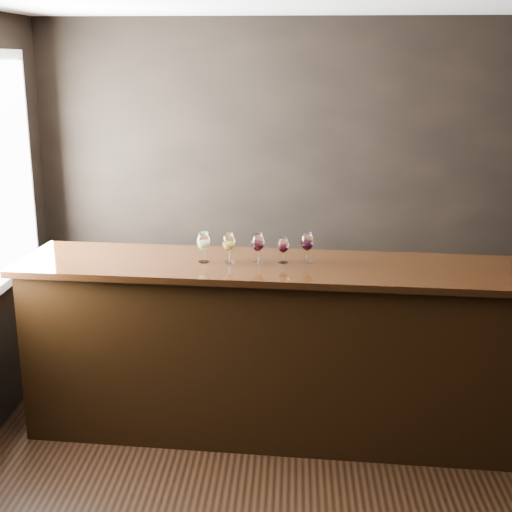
# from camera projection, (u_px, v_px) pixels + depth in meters

# --- Properties ---
(room_shell) EXTENTS (5.02, 4.52, 2.81)m
(room_shell) POSITION_uv_depth(u_px,v_px,m) (342.00, 200.00, 3.52)
(room_shell) COLOR black
(room_shell) RESTS_ON ground
(bar_counter) EXTENTS (3.34, 0.95, 1.15)m
(bar_counter) POSITION_uv_depth(u_px,v_px,m) (275.00, 352.00, 4.81)
(bar_counter) COLOR black
(bar_counter) RESTS_ON ground
(bar_top) EXTENTS (3.45, 1.03, 0.04)m
(bar_top) POSITION_uv_depth(u_px,v_px,m) (276.00, 267.00, 4.65)
(bar_top) COLOR black
(bar_top) RESTS_ON bar_counter
(back_bar_shelf) EXTENTS (2.21, 0.40, 0.80)m
(back_bar_shelf) POSITION_uv_depth(u_px,v_px,m) (362.00, 328.00, 5.72)
(back_bar_shelf) COLOR black
(back_bar_shelf) RESTS_ON ground
(glass_white) EXTENTS (0.09, 0.09, 0.20)m
(glass_white) POSITION_uv_depth(u_px,v_px,m) (203.00, 242.00, 4.64)
(glass_white) COLOR white
(glass_white) RESTS_ON bar_top
(glass_amber) EXTENTS (0.08, 0.08, 0.20)m
(glass_amber) POSITION_uv_depth(u_px,v_px,m) (229.00, 243.00, 4.63)
(glass_amber) COLOR white
(glass_amber) RESTS_ON bar_top
(glass_red_a) EXTENTS (0.08, 0.08, 0.20)m
(glass_red_a) POSITION_uv_depth(u_px,v_px,m) (258.00, 243.00, 4.62)
(glass_red_a) COLOR white
(glass_red_a) RESTS_ON bar_top
(glass_red_b) EXTENTS (0.07, 0.07, 0.17)m
(glass_red_b) POSITION_uv_depth(u_px,v_px,m) (283.00, 246.00, 4.64)
(glass_red_b) COLOR white
(glass_red_b) RESTS_ON bar_top
(glass_red_c) EXTENTS (0.09, 0.09, 0.20)m
(glass_red_c) POSITION_uv_depth(u_px,v_px,m) (307.00, 242.00, 4.63)
(glass_red_c) COLOR white
(glass_red_c) RESTS_ON bar_top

